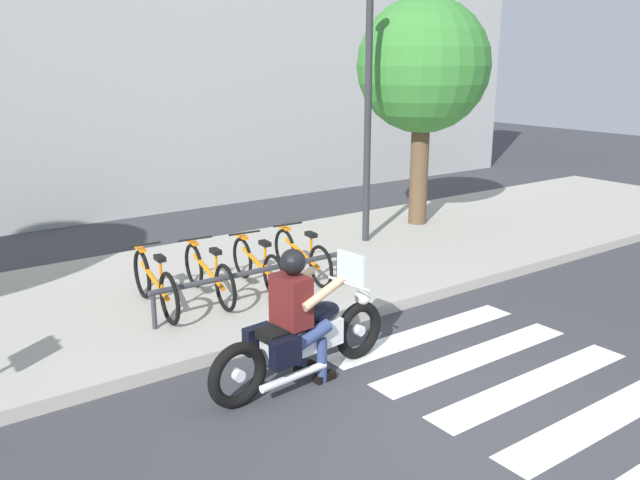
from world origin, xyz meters
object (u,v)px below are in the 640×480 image
bicycle_0 (155,284)px  rider (297,307)px  motorcycle (304,339)px  street_lamp (368,92)px  bike_rack (254,275)px  tree_near_rack (423,67)px  bicycle_2 (257,265)px  bicycle_3 (302,255)px  bicycle_1 (209,274)px

bicycle_0 → rider: bearing=-77.6°
motorcycle → street_lamp: street_lamp is taller
bike_rack → tree_near_rack: tree_near_rack is taller
bicycle_0 → bike_rack: size_ratio=0.61×
bicycle_2 → bicycle_3: size_ratio=0.96×
motorcycle → bicycle_3: 2.92m
street_lamp → bicycle_1: bearing=-163.7°
motorcycle → bike_rack: bearing=74.7°
bicycle_0 → bicycle_1: bearing=0.1°
rider → motorcycle: bearing=3.3°
rider → bicycle_0: rider is taller
bicycle_1 → bike_rack: size_ratio=0.60×
bicycle_1 → bike_rack: bearing=-56.0°
bicycle_2 → bicycle_1: bearing=-180.0°
rider → bicycle_2: 2.64m
bicycle_2 → street_lamp: (2.82, 1.04, 2.22)m
bicycle_1 → bicycle_2: (0.75, 0.00, -0.01)m
motorcycle → street_lamp: size_ratio=0.51×
bicycle_0 → bicycle_1: bicycle_0 is taller
motorcycle → bicycle_1: bearing=86.8°
rider → bicycle_2: bearing=68.4°
bicycle_2 → bicycle_3: 0.75m
motorcycle → rider: 0.38m
motorcycle → bicycle_1: 2.43m
motorcycle → tree_near_rack: tree_near_rack is taller
bicycle_0 → bicycle_3: size_ratio=1.05×
bicycle_3 → tree_near_rack: bearing=21.2°
rider → bicycle_1: bearing=85.0°
rider → bicycle_0: size_ratio=0.84×
motorcycle → rider: rider is taller
bicycle_0 → street_lamp: size_ratio=0.39×
rider → bicycle_1: (0.21, 2.43, -0.34)m
bicycle_2 → bike_rack: bearing=-124.0°
motorcycle → bicycle_3: motorcycle is taller
street_lamp → bicycle_2: bearing=-159.7°
bike_rack → tree_near_rack: 5.81m
rider → bicycle_0: 2.51m
bike_rack → rider: bearing=-107.4°
bicycle_2 → tree_near_rack: (4.45, 1.44, 2.60)m
bicycle_3 → bicycle_0: bearing=-180.0°
bicycle_2 → bike_rack: size_ratio=0.56×
bicycle_3 → bike_rack: (-1.12, -0.55, 0.07)m
bicycle_1 → motorcycle: bearing=-93.2°
bicycle_1 → bike_rack: 0.67m
rider → bicycle_3: bearing=54.8°
bike_rack → motorcycle: bearing=-105.3°
rider → street_lamp: 5.46m
bike_rack → bicycle_0: bearing=153.7°
motorcycle → street_lamp: 5.55m
rider → bike_rack: bearing=72.6°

